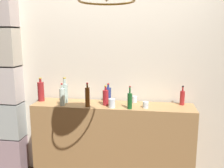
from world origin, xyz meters
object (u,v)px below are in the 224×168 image
Objects in this scene: liquor_bottle_bourbon at (106,97)px; glass_tumbler_shot at (146,105)px; liquor_bottle_scotch at (130,101)px; liquor_bottle_mezcal at (182,98)px; liquor_bottle_amaro at (62,97)px; glass_tumbler_highball at (134,99)px; liquor_bottle_brandy at (108,95)px; liquor_bottle_vermouth at (87,97)px; liquor_bottle_sherry at (41,91)px; liquor_bottle_vodka at (65,93)px; glass_tumbler_rocks at (112,103)px.

liquor_bottle_bourbon reaches higher than glass_tumbler_shot.
liquor_bottle_scotch reaches higher than liquor_bottle_mezcal.
glass_tumbler_highball is at bearing 17.54° from liquor_bottle_amaro.
liquor_bottle_brandy is at bearing -179.65° from liquor_bottle_mezcal.
liquor_bottle_scotch is 0.92× the size of liquor_bottle_vermouth.
liquor_bottle_sherry is at bearing 174.76° from glass_tumbler_shot.
liquor_bottle_sherry reaches higher than liquor_bottle_scotch.
glass_tumbler_shot is at bearing -58.16° from glass_tumbler_highball.
liquor_bottle_amaro reaches higher than liquor_bottle_bourbon.
liquor_bottle_amaro is 1.36m from liquor_bottle_mezcal.
liquor_bottle_vodka is 0.33m from liquor_bottle_vermouth.
liquor_bottle_bourbon is at bearing -4.85° from liquor_bottle_sherry.
liquor_bottle_sherry is 0.82m from liquor_bottle_brandy.
liquor_bottle_scotch is 1.10× the size of liquor_bottle_bourbon.
liquor_bottle_mezcal is at bearing 22.62° from liquor_bottle_scotch.
liquor_bottle_vodka is 0.51m from liquor_bottle_brandy.
liquor_bottle_scotch is 0.99× the size of liquor_bottle_amaro.
liquor_bottle_sherry is 2.84× the size of glass_tumbler_rocks.
liquor_bottle_brandy is 0.48m from glass_tumbler_shot.
liquor_bottle_vodka is 0.49m from liquor_bottle_bourbon.
liquor_bottle_vodka is 3.01× the size of glass_tumbler_rocks.
liquor_bottle_scotch is at bearing -162.12° from glass_tumbler_shot.
liquor_bottle_amaro is at bearing -86.06° from liquor_bottle_vodka.
liquor_bottle_vermouth is at bearing -1.80° from liquor_bottle_amaro.
liquor_bottle_bourbon is 0.84× the size of liquor_bottle_vermouth.
liquor_bottle_mezcal is 2.22× the size of glass_tumbler_rocks.
glass_tumbler_shot is at bearing 2.19° from liquor_bottle_amaro.
glass_tumbler_shot is (0.94, 0.04, -0.07)m from liquor_bottle_amaro.
glass_tumbler_shot is (0.13, -0.22, -0.00)m from glass_tumbler_highball.
liquor_bottle_sherry is 1.67m from liquor_bottle_mezcal.
liquor_bottle_sherry is at bearing -174.82° from glass_tumbler_highball.
liquor_bottle_vodka is 0.82m from glass_tumbler_highball.
glass_tumbler_rocks is 0.37m from glass_tumbler_shot.
liquor_bottle_vodka reaches higher than liquor_bottle_bourbon.
liquor_bottle_scotch is 0.79m from liquor_bottle_vodka.
liquor_bottle_scotch is 2.51× the size of glass_tumbler_rocks.
liquor_bottle_brandy is 0.24m from glass_tumbler_rocks.
liquor_bottle_vermouth is 3.63× the size of glass_tumbler_highball.
liquor_bottle_scotch is 0.19m from glass_tumbler_shot.
liquor_bottle_sherry reaches higher than glass_tumbler_shot.
liquor_bottle_brandy is 0.30m from liquor_bottle_vermouth.
glass_tumbler_shot is at bearing 17.88° from liquor_bottle_scotch.
glass_tumbler_rocks reaches higher than glass_tumbler_shot.
liquor_bottle_amaro is at bearing 179.44° from glass_tumbler_rocks.
glass_tumbler_rocks is (0.09, -0.09, -0.04)m from liquor_bottle_bourbon.
liquor_bottle_scotch reaches higher than glass_tumbler_rocks.
liquor_bottle_vermouth is (-0.20, -0.23, 0.02)m from liquor_bottle_brandy.
liquor_bottle_brandy is 3.03× the size of glass_tumbler_highball.
glass_tumbler_shot is (0.17, 0.05, -0.06)m from liquor_bottle_scotch.
liquor_bottle_bourbon is 0.13m from liquor_bottle_brandy.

